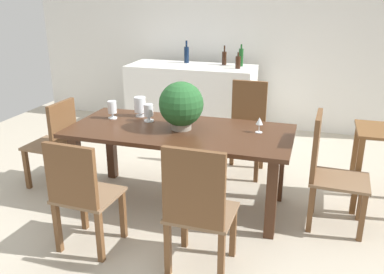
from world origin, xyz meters
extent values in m
plane|color=#BCB29E|center=(0.00, 0.00, 0.00)|extent=(7.04, 7.04, 0.00)
cube|color=white|center=(0.00, 2.60, 1.30)|extent=(6.40, 0.10, 2.60)
cube|color=#422616|center=(0.00, -0.04, 0.73)|extent=(2.04, 0.92, 0.04)
cube|color=#422616|center=(-0.90, -0.39, 0.36)|extent=(0.09, 0.09, 0.71)
cube|color=#422616|center=(0.90, -0.39, 0.36)|extent=(0.09, 0.09, 0.71)
cube|color=#422616|center=(-0.90, 0.30, 0.36)|extent=(0.09, 0.09, 0.71)
cube|color=#422616|center=(0.90, 0.30, 0.36)|extent=(0.09, 0.09, 0.71)
cube|color=brown|center=(-0.26, -0.74, 0.21)|extent=(0.05, 0.05, 0.43)
cube|color=brown|center=(-0.64, -0.72, 0.21)|extent=(0.05, 0.05, 0.43)
cube|color=brown|center=(-0.28, -1.10, 0.21)|extent=(0.05, 0.05, 0.43)
cube|color=brown|center=(-0.66, -1.08, 0.21)|extent=(0.05, 0.05, 0.43)
cube|color=brown|center=(-0.46, -0.91, 0.44)|extent=(0.47, 0.45, 0.03)
cube|color=brown|center=(-0.47, -1.10, 0.69)|extent=(0.42, 0.06, 0.47)
cube|color=brown|center=(0.28, 0.63, 0.21)|extent=(0.04, 0.04, 0.43)
cube|color=brown|center=(0.63, 0.63, 0.21)|extent=(0.04, 0.04, 0.43)
cube|color=brown|center=(0.29, 1.01, 0.21)|extent=(0.04, 0.04, 0.43)
cube|color=brown|center=(0.63, 1.01, 0.21)|extent=(0.04, 0.04, 0.43)
cube|color=brown|center=(0.46, 0.82, 0.44)|extent=(0.42, 0.45, 0.03)
cube|color=brown|center=(0.46, 1.03, 0.73)|extent=(0.39, 0.04, 0.56)
cube|color=brown|center=(-1.59, 0.14, 0.21)|extent=(0.05, 0.05, 0.43)
cube|color=brown|center=(-1.61, -0.21, 0.21)|extent=(0.05, 0.05, 0.43)
cube|color=brown|center=(-1.24, 0.13, 0.21)|extent=(0.05, 0.05, 0.43)
cube|color=brown|center=(-1.26, -0.23, 0.21)|extent=(0.05, 0.05, 0.43)
cube|color=brown|center=(-1.42, -0.04, 0.44)|extent=(0.44, 0.45, 0.03)
cube|color=brown|center=(-1.23, -0.06, 0.68)|extent=(0.06, 0.40, 0.46)
cube|color=brown|center=(1.62, -0.23, 0.21)|extent=(0.05, 0.05, 0.43)
cube|color=brown|center=(1.63, 0.12, 0.21)|extent=(0.05, 0.05, 0.43)
cube|color=brown|center=(1.21, -0.21, 0.21)|extent=(0.05, 0.05, 0.43)
cube|color=brown|center=(1.23, 0.14, 0.21)|extent=(0.05, 0.05, 0.43)
cube|color=brown|center=(1.42, -0.04, 0.44)|extent=(0.50, 0.44, 0.03)
cube|color=brown|center=(1.20, -0.03, 0.73)|extent=(0.06, 0.39, 0.55)
cube|color=brown|center=(0.66, -0.73, 0.21)|extent=(0.04, 0.04, 0.43)
cube|color=brown|center=(0.27, -0.73, 0.21)|extent=(0.04, 0.04, 0.43)
cube|color=brown|center=(0.65, -1.10, 0.21)|extent=(0.04, 0.04, 0.43)
cube|color=brown|center=(0.26, -1.09, 0.21)|extent=(0.04, 0.04, 0.43)
cube|color=brown|center=(0.46, -0.91, 0.44)|extent=(0.48, 0.45, 0.03)
cube|color=brown|center=(0.45, -1.11, 0.73)|extent=(0.43, 0.05, 0.55)
cylinder|color=gray|center=(0.02, -0.04, 0.79)|extent=(0.18, 0.18, 0.08)
sphere|color=#235628|center=(0.02, -0.04, 0.99)|extent=(0.40, 0.40, 0.40)
sphere|color=silver|center=(0.07, 0.13, 0.97)|extent=(0.06, 0.06, 0.06)
sphere|color=silver|center=(0.14, -0.05, 1.11)|extent=(0.05, 0.05, 0.05)
sphere|color=silver|center=(-0.05, -0.15, 1.06)|extent=(0.06, 0.06, 0.06)
sphere|color=silver|center=(0.14, 0.07, 1.04)|extent=(0.05, 0.05, 0.05)
cylinder|color=silver|center=(-0.74, 0.08, 0.76)|extent=(0.09, 0.09, 0.01)
cylinder|color=silver|center=(-0.74, 0.08, 0.79)|extent=(0.02, 0.02, 0.05)
cylinder|color=silver|center=(-0.74, 0.08, 0.87)|extent=(0.09, 0.09, 0.12)
cylinder|color=silver|center=(-0.36, 0.10, 0.76)|extent=(0.10, 0.10, 0.01)
cylinder|color=silver|center=(-0.36, 0.10, 0.79)|extent=(0.03, 0.03, 0.04)
cylinder|color=silver|center=(-0.36, 0.10, 0.86)|extent=(0.09, 0.09, 0.12)
cylinder|color=silver|center=(-0.51, 0.23, 0.76)|extent=(0.10, 0.10, 0.01)
cylinder|color=silver|center=(-0.51, 0.23, 0.78)|extent=(0.02, 0.02, 0.03)
cylinder|color=silver|center=(-0.51, 0.23, 0.87)|extent=(0.11, 0.11, 0.15)
cylinder|color=silver|center=(0.71, 0.07, 0.75)|extent=(0.06, 0.06, 0.00)
cylinder|color=silver|center=(0.71, 0.07, 0.79)|extent=(0.01, 0.01, 0.07)
cone|color=silver|center=(0.71, 0.07, 0.86)|extent=(0.06, 0.06, 0.06)
cube|color=white|center=(-0.51, 1.98, 0.49)|extent=(1.75, 0.69, 0.98)
cylinder|color=#194C1E|center=(0.15, 2.12, 1.09)|extent=(0.06, 0.06, 0.24)
cylinder|color=#194C1E|center=(0.15, 2.12, 1.24)|extent=(0.02, 0.02, 0.06)
cylinder|color=black|center=(-0.09, 2.17, 1.07)|extent=(0.06, 0.06, 0.18)
cylinder|color=black|center=(-0.09, 2.17, 1.20)|extent=(0.02, 0.02, 0.08)
cylinder|color=#0F1E38|center=(-0.64, 2.17, 1.09)|extent=(0.07, 0.07, 0.22)
cylinder|color=#0F1E38|center=(-0.64, 2.17, 1.24)|extent=(0.03, 0.03, 0.09)
cylinder|color=black|center=(0.14, 1.94, 1.06)|extent=(0.07, 0.07, 0.16)
cylinder|color=black|center=(0.14, 1.94, 1.16)|extent=(0.02, 0.02, 0.05)
cube|color=brown|center=(1.59, 0.22, 0.37)|extent=(0.05, 0.05, 0.74)
cube|color=brown|center=(1.59, 0.66, 0.37)|extent=(0.05, 0.05, 0.74)
camera|label=1|loc=(1.15, -3.42, 1.94)|focal=38.51mm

